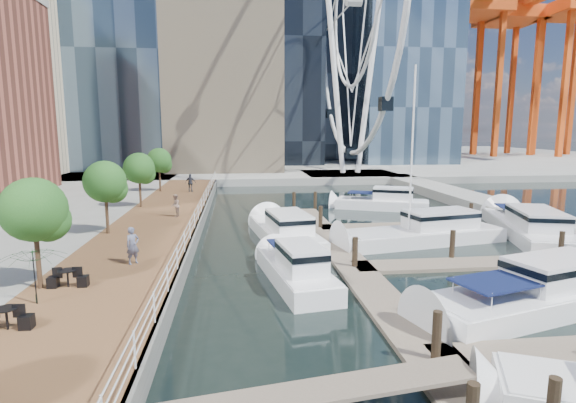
{
  "coord_description": "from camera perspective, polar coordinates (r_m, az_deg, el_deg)",
  "views": [
    {
      "loc": [
        -3.25,
        -14.82,
        7.46
      ],
      "look_at": [
        -0.06,
        12.99,
        3.0
      ],
      "focal_mm": 28.0,
      "sensor_mm": 36.0,
      "label": 1
    }
  ],
  "objects": [
    {
      "name": "pedestrian_near",
      "position": [
        23.19,
        -19.12,
        -5.3
      ],
      "size": [
        0.79,
        0.76,
        1.83
      ],
      "primitive_type": "imported",
      "rotation": [
        0.0,
        0.0,
        0.69
      ],
      "color": "#53576F",
      "rests_on": "boardwalk"
    },
    {
      "name": "yacht_foreground",
      "position": [
        21.91,
        28.79,
        -12.01
      ],
      "size": [
        11.84,
        6.12,
        2.15
      ],
      "primitive_type": null,
      "rotation": [
        0.0,
        0.0,
        1.85
      ],
      "color": "white",
      "rests_on": "ground"
    },
    {
      "name": "land_far",
      "position": [
        117.07,
        -4.97,
        5.61
      ],
      "size": [
        200.0,
        114.0,
        1.0
      ],
      "primitive_type": "cube",
      "color": "gray",
      "rests_on": "ground"
    },
    {
      "name": "floating_docks",
      "position": [
        28.09,
        17.3,
        -5.73
      ],
      "size": [
        16.0,
        34.0,
        2.6
      ],
      "color": "#6D6051",
      "rests_on": "ground"
    },
    {
      "name": "ground",
      "position": [
        16.91,
        5.46,
        -17.17
      ],
      "size": [
        520.0,
        520.0,
        0.0
      ],
      "primitive_type": "plane",
      "color": "black",
      "rests_on": "ground"
    },
    {
      "name": "port_cranes",
      "position": [
        131.88,
        26.83,
        13.56
      ],
      "size": [
        40.0,
        52.0,
        38.0
      ],
      "color": "#D84C14",
      "rests_on": "ground"
    },
    {
      "name": "boardwalk",
      "position": [
        31.16,
        -17.06,
        -4.26
      ],
      "size": [
        6.0,
        60.0,
        1.0
      ],
      "primitive_type": "cube",
      "color": "brown",
      "rests_on": "ground"
    },
    {
      "name": "moored_yachts",
      "position": [
        31.31,
        16.33,
        -5.1
      ],
      "size": [
        23.44,
        37.32,
        11.5
      ],
      "color": "silver",
      "rests_on": "ground"
    },
    {
      "name": "pedestrian_mid",
      "position": [
        34.77,
        -14.13,
        -0.5
      ],
      "size": [
        0.68,
        0.86,
        1.71
      ],
      "primitive_type": "imported",
      "rotation": [
        0.0,
        0.0,
        -1.61
      ],
      "color": "#83685A",
      "rests_on": "boardwalk"
    },
    {
      "name": "railing",
      "position": [
        30.54,
        -11.79,
        -2.35
      ],
      "size": [
        0.1,
        60.0,
        1.05
      ],
      "primitive_type": null,
      "color": "white",
      "rests_on": "boardwalk"
    },
    {
      "name": "breakwater",
      "position": [
        42.44,
        26.79,
        -1.37
      ],
      "size": [
        4.0,
        60.0,
        1.0
      ],
      "primitive_type": "cube",
      "color": "gray",
      "rests_on": "ground"
    },
    {
      "name": "pedestrian_far",
      "position": [
        48.48,
        -12.27,
        2.34
      ],
      "size": [
        1.2,
        0.66,
        1.93
      ],
      "primitive_type": "imported",
      "rotation": [
        0.0,
        0.0,
        2.97
      ],
      "color": "#31343E",
      "rests_on": "boardwalk"
    },
    {
      "name": "seawall",
      "position": [
        30.75,
        -11.54,
        -4.22
      ],
      "size": [
        0.25,
        60.0,
        1.0
      ],
      "primitive_type": "cube",
      "color": "#595954",
      "rests_on": "ground"
    },
    {
      "name": "ferris_wheel",
      "position": [
        71.44,
        8.38,
        23.93
      ],
      "size": [
        5.8,
        45.6,
        47.8
      ],
      "color": "white",
      "rests_on": "ground"
    },
    {
      "name": "pier",
      "position": [
        69.36,
        7.9,
        3.21
      ],
      "size": [
        14.0,
        12.0,
        1.0
      ],
      "primitive_type": "cube",
      "color": "gray",
      "rests_on": "ground"
    },
    {
      "name": "street_trees",
      "position": [
        30.12,
        -22.23,
        2.33
      ],
      "size": [
        2.6,
        42.6,
        4.6
      ],
      "color": "#3F2B1C",
      "rests_on": "ground"
    }
  ]
}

